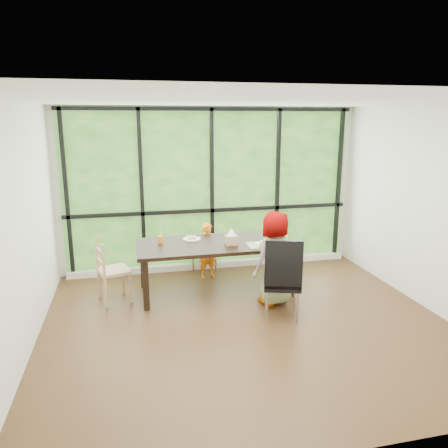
{
  "coord_description": "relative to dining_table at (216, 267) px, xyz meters",
  "views": [
    {
      "loc": [
        -1.39,
        -4.76,
        2.49
      ],
      "look_at": [
        -0.07,
        1.0,
        1.05
      ],
      "focal_mm": 34.51,
      "sensor_mm": 36.0,
      "label": 1
    }
  ],
  "objects": [
    {
      "name": "straw_pink",
      "position": [
        0.95,
        -0.27,
        0.54
      ],
      "size": [
        0.01,
        0.04,
        0.2
      ],
      "primitive_type": "cylinder",
      "rotation": [
        0.14,
        0.0,
        0.0
      ],
      "color": "pink",
      "rests_on": "green_cup"
    },
    {
      "name": "crepe_rolls_far",
      "position": [
        -0.31,
        0.25,
        0.41
      ],
      "size": [
        0.15,
        0.12,
        0.04
      ],
      "primitive_type": null,
      "color": "tan",
      "rests_on": "plate_far"
    },
    {
      "name": "ground",
      "position": [
        0.17,
        -1.1,
        -0.38
      ],
      "size": [
        5.0,
        5.0,
        0.0
      ],
      "primitive_type": "plane",
      "color": "black",
      "rests_on": "ground"
    },
    {
      "name": "chair_interior_leather",
      "position": [
        0.65,
        -1.0,
        0.17
      ],
      "size": [
        0.58,
        0.58,
        1.08
      ],
      "primitive_type": "cube",
      "rotation": [
        0.0,
        0.0,
        2.84
      ],
      "color": "black",
      "rests_on": "ground"
    },
    {
      "name": "plate_far",
      "position": [
        -0.31,
        0.25,
        0.38
      ],
      "size": [
        0.26,
        0.26,
        0.02
      ],
      "primitive_type": "cylinder",
      "color": "white",
      "rests_on": "dining_table"
    },
    {
      "name": "placemat",
      "position": [
        0.63,
        -0.25,
        0.38
      ],
      "size": [
        0.44,
        0.33,
        0.01
      ],
      "primitive_type": "cube",
      "color": "tan",
      "rests_on": "dining_table"
    },
    {
      "name": "plate_near",
      "position": [
        0.66,
        -0.22,
        0.38
      ],
      "size": [
        0.22,
        0.22,
        0.01
      ],
      "primitive_type": "cylinder",
      "color": "white",
      "rests_on": "dining_table"
    },
    {
      "name": "tissue",
      "position": [
        0.2,
        -0.13,
        0.56
      ],
      "size": [
        0.12,
        0.12,
        0.11
      ],
      "primitive_type": "cone",
      "color": "white",
      "rests_on": "tissue_box"
    },
    {
      "name": "window_sill",
      "position": [
        0.17,
        1.05,
        -0.33
      ],
      "size": [
        4.8,
        0.12,
        0.1
      ],
      "primitive_type": "cube",
      "color": "silver",
      "rests_on": "ground"
    },
    {
      "name": "back_wall",
      "position": [
        0.17,
        1.15,
        0.98
      ],
      "size": [
        5.0,
        0.0,
        5.0
      ],
      "primitive_type": "plane",
      "rotation": [
        1.57,
        0.0,
        0.0
      ],
      "color": "silver",
      "rests_on": "ground"
    },
    {
      "name": "chair_end_beech",
      "position": [
        -1.45,
        -0.02,
        0.08
      ],
      "size": [
        0.5,
        0.51,
        0.9
      ],
      "primitive_type": "cube",
      "rotation": [
        0.0,
        0.0,
        1.85
      ],
      "color": "#A07959",
      "rests_on": "ground"
    },
    {
      "name": "crepe_rolls_near",
      "position": [
        0.66,
        -0.22,
        0.41
      ],
      "size": [
        0.1,
        0.12,
        0.04
      ],
      "primitive_type": null,
      "color": "tan",
      "rests_on": "plate_near"
    },
    {
      "name": "tissue_box",
      "position": [
        0.2,
        -0.13,
        0.44
      ],
      "size": [
        0.16,
        0.16,
        0.13
      ],
      "primitive_type": "cube",
      "color": "tan",
      "rests_on": "dining_table"
    },
    {
      "name": "straw_white",
      "position": [
        -0.78,
        0.17,
        0.52
      ],
      "size": [
        0.01,
        0.04,
        0.2
      ],
      "primitive_type": "cylinder",
      "rotation": [
        0.14,
        0.0,
        0.0
      ],
      "color": "white",
      "rests_on": "orange_cup"
    },
    {
      "name": "foliage_backdrop",
      "position": [
        0.17,
        1.13,
        0.98
      ],
      "size": [
        4.8,
        0.02,
        2.65
      ],
      "primitive_type": "cube",
      "color": "#1D4F19",
      "rests_on": "back_wall"
    },
    {
      "name": "white_mug",
      "position": [
        1.07,
        0.07,
        0.42
      ],
      "size": [
        0.08,
        0.08,
        0.08
      ],
      "primitive_type": "cylinder",
      "color": "white",
      "rests_on": "dining_table"
    },
    {
      "name": "orange_cup",
      "position": [
        -0.78,
        0.17,
        0.43
      ],
      "size": [
        0.07,
        0.07,
        0.11
      ],
      "primitive_type": "cylinder",
      "color": "orange",
      "rests_on": "dining_table"
    },
    {
      "name": "child_older",
      "position": [
        0.67,
        -0.57,
        0.28
      ],
      "size": [
        0.75,
        0.63,
        1.3
      ],
      "primitive_type": "imported",
      "rotation": [
        0.0,
        0.0,
        3.54
      ],
      "color": "gray",
      "rests_on": "ground"
    },
    {
      "name": "window_mullions",
      "position": [
        0.17,
        1.09,
        0.98
      ],
      "size": [
        4.8,
        0.06,
        2.65
      ],
      "primitive_type": null,
      "color": "black",
      "rests_on": "back_wall"
    },
    {
      "name": "dining_table",
      "position": [
        0.0,
        0.0,
        0.0
      ],
      "size": [
        2.31,
        1.11,
        0.75
      ],
      "primitive_type": "cube",
      "rotation": [
        0.0,
        0.0,
        -0.04
      ],
      "color": "black",
      "rests_on": "ground"
    },
    {
      "name": "child_toddler",
      "position": [
        0.0,
        0.61,
        0.07
      ],
      "size": [
        0.38,
        0.3,
        0.9
      ],
      "primitive_type": "imported",
      "rotation": [
        0.0,
        0.0,
        0.29
      ],
      "color": "orange",
      "rests_on": "ground"
    },
    {
      "name": "green_cup",
      "position": [
        0.95,
        -0.27,
        0.44
      ],
      "size": [
        0.08,
        0.08,
        0.13
      ],
      "primitive_type": "cylinder",
      "color": "#4DD52E",
      "rests_on": "dining_table"
    },
    {
      "name": "chair_window_leather",
      "position": [
        -0.02,
        1.02,
        0.17
      ],
      "size": [
        0.46,
        0.46,
        1.08
      ],
      "primitive_type": "cube",
      "rotation": [
        0.0,
        0.0,
        -0.01
      ],
      "color": "black",
      "rests_on": "ground"
    }
  ]
}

